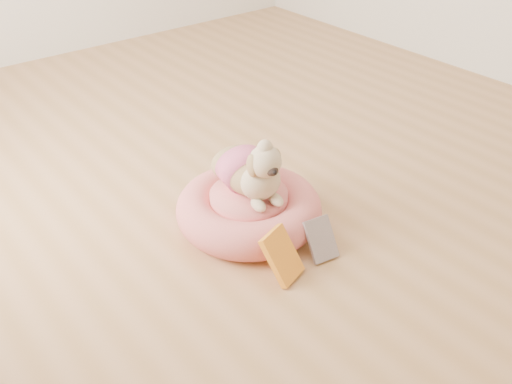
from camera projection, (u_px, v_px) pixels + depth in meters
floor at (260, 165)px, 2.97m from camera, size 4.50×4.50×0.00m
pet_bed at (249, 209)px, 2.49m from camera, size 0.64×0.64×0.16m
dog at (251, 160)px, 2.37m from camera, size 0.35×0.46×0.30m
book_yellow at (282, 256)px, 2.20m from camera, size 0.17×0.17×0.19m
book_white at (321, 239)px, 2.31m from camera, size 0.13×0.13×0.16m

